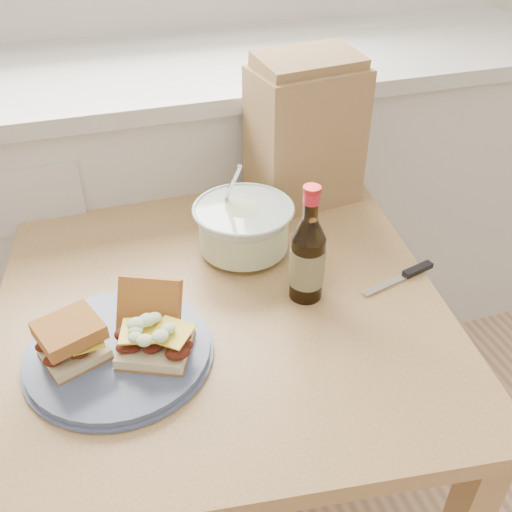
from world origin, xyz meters
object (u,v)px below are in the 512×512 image
object	(u,v)px
dining_table	(222,338)
paper_bag	(305,137)
beer_bottle	(308,257)
coleslaw_bowl	(244,230)
plate	(119,352)

from	to	relation	value
dining_table	paper_bag	distance (m)	0.50
dining_table	beer_bottle	distance (m)	0.25
beer_bottle	paper_bag	xyz separation A→B (m)	(0.13, 0.35, 0.07)
dining_table	beer_bottle	bearing A→B (deg)	-5.30
coleslaw_bowl	beer_bottle	size ratio (longest dim) A/B	0.88
plate	dining_table	bearing A→B (deg)	24.48
dining_table	beer_bottle	xyz separation A→B (m)	(0.16, -0.04, 0.19)
plate	beer_bottle	size ratio (longest dim) A/B	1.30
coleslaw_bowl	beer_bottle	bearing A→B (deg)	-68.35
plate	paper_bag	distance (m)	0.65
dining_table	plate	distance (m)	0.25
plate	beer_bottle	bearing A→B (deg)	8.63
beer_bottle	paper_bag	distance (m)	0.38
plate	paper_bag	xyz separation A→B (m)	(0.49, 0.41, 0.15)
paper_bag	dining_table	bearing A→B (deg)	-140.82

